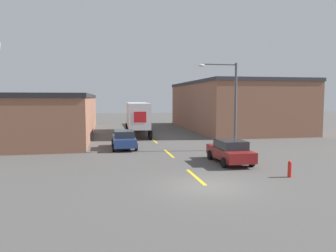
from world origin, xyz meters
name	(u,v)px	position (x,y,z in m)	size (l,w,h in m)	color
ground_plane	(207,186)	(0.00, 0.00, 0.00)	(160.00, 160.00, 0.00)	#4C4947
road_centerline	(169,154)	(0.00, 9.91, 0.00)	(0.20, 19.47, 0.01)	gold
warehouse_left	(52,114)	(-11.34, 25.97, 2.43)	(9.84, 29.31, 4.86)	brown
warehouse_right	(232,106)	(12.84, 28.66, 3.35)	(12.84, 23.01, 6.69)	brown
semi_truck	(137,115)	(-1.15, 24.36, 2.30)	(3.12, 12.77, 3.86)	black
parked_car_right_near	(230,151)	(3.38, 5.43, 0.83)	(2.09, 4.67, 1.60)	maroon
parked_car_left_far	(124,139)	(-3.38, 13.23, 0.83)	(2.09, 4.67, 1.60)	navy
street_lamp	(230,99)	(5.31, 10.37, 4.38)	(3.38, 0.32, 7.34)	#4C4C51
fire_hydrant	(290,169)	(5.17, 0.97, 0.46)	(0.22, 0.22, 0.93)	red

